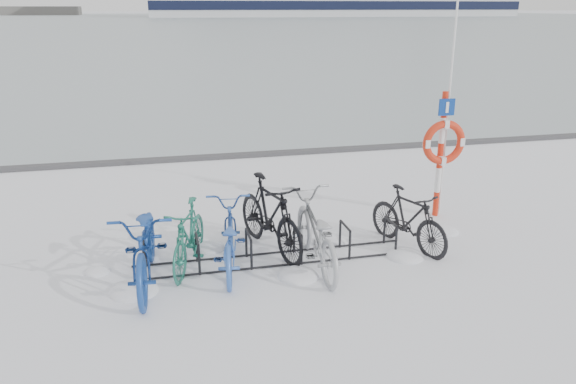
# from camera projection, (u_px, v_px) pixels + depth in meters

# --- Properties ---
(ground) EXTENTS (900.00, 900.00, 0.00)m
(ground) POSITION_uv_depth(u_px,v_px,m) (274.00, 260.00, 8.13)
(ground) COLOR white
(ground) RESTS_ON ground
(ice_sheet) EXTENTS (400.00, 298.00, 0.02)m
(ice_sheet) POSITION_uv_depth(u_px,v_px,m) (155.00, 20.00, 151.27)
(ice_sheet) COLOR #A4B3BA
(ice_sheet) RESTS_ON ground
(quay_edge) EXTENTS (400.00, 0.25, 0.10)m
(quay_edge) POSITION_uv_depth(u_px,v_px,m) (223.00, 156.00, 13.56)
(quay_edge) COLOR #3F3F42
(quay_edge) RESTS_ON ground
(bike_rack) EXTENTS (4.00, 0.48, 0.46)m
(bike_rack) POSITION_uv_depth(u_px,v_px,m) (274.00, 249.00, 8.07)
(bike_rack) COLOR black
(bike_rack) RESTS_ON ground
(lifebuoy_station) EXTENTS (0.76, 0.22, 3.95)m
(lifebuoy_station) POSITION_uv_depth(u_px,v_px,m) (443.00, 143.00, 9.42)
(lifebuoy_station) COLOR red
(lifebuoy_station) RESTS_ON ground
(bike_0) EXTENTS (0.89, 2.21, 1.14)m
(bike_0) POSITION_uv_depth(u_px,v_px,m) (146.00, 241.00, 7.36)
(bike_0) COLOR navy
(bike_0) RESTS_ON ground
(bike_1) EXTENTS (0.94, 1.66, 0.96)m
(bike_1) POSITION_uv_depth(u_px,v_px,m) (189.00, 234.00, 7.83)
(bike_1) COLOR #1D6653
(bike_1) RESTS_ON ground
(bike_2) EXTENTS (0.90, 1.90, 0.96)m
(bike_2) POSITION_uv_depth(u_px,v_px,m) (228.00, 236.00, 7.78)
(bike_2) COLOR #325DB3
(bike_2) RESTS_ON ground
(bike_3) EXTENTS (1.06, 2.01, 1.16)m
(bike_3) POSITION_uv_depth(u_px,v_px,m) (270.00, 213.00, 8.32)
(bike_3) COLOR black
(bike_3) RESTS_ON ground
(bike_4) EXTENTS (0.72, 2.02, 1.06)m
(bike_4) POSITION_uv_depth(u_px,v_px,m) (315.00, 230.00, 7.84)
(bike_4) COLOR #9C9FA3
(bike_4) RESTS_ON ground
(bike_5) EXTENTS (0.97, 1.64, 0.95)m
(bike_5) POSITION_uv_depth(u_px,v_px,m) (408.00, 217.00, 8.47)
(bike_5) COLOR black
(bike_5) RESTS_ON ground
(snow_drifts) EXTENTS (5.81, 1.74, 0.22)m
(snow_drifts) POSITION_uv_depth(u_px,v_px,m) (284.00, 262.00, 8.08)
(snow_drifts) COLOR white
(snow_drifts) RESTS_ON ground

